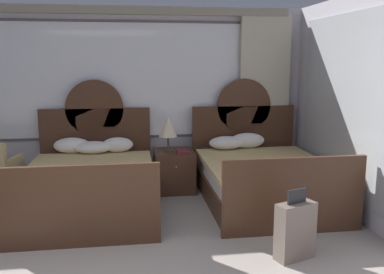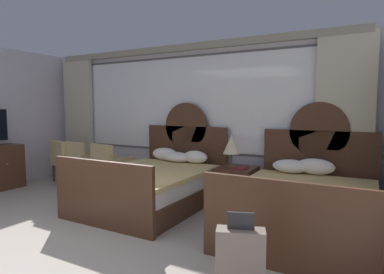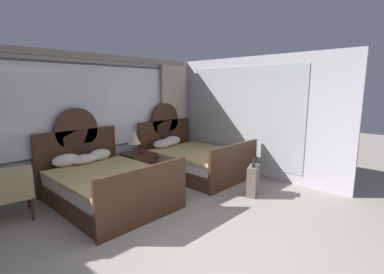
{
  "view_description": "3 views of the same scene",
  "coord_description": "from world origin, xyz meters",
  "px_view_note": "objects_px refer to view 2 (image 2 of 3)",
  "views": [
    {
      "loc": [
        0.62,
        -2.81,
        1.92
      ],
      "look_at": [
        1.38,
        2.34,
        0.95
      ],
      "focal_mm": 39.24,
      "sensor_mm": 36.0,
      "label": 1
    },
    {
      "loc": [
        3.05,
        -1.58,
        1.55
      ],
      "look_at": [
        0.92,
        2.26,
        1.14
      ],
      "focal_mm": 30.32,
      "sensor_mm": 36.0,
      "label": 2
    },
    {
      "loc": [
        -2.28,
        -1.77,
        2.01
      ],
      "look_at": [
        1.59,
        1.86,
        1.07
      ],
      "focal_mm": 26.11,
      "sensor_mm": 36.0,
      "label": 3
    }
  ],
  "objects_px": {
    "bed_near_mirror": "(304,205)",
    "nightstand_between_beds": "(237,186)",
    "suitcase_on_floor": "(240,262)",
    "book_on_nightstand": "(241,168)",
    "armchair_by_window_right": "(67,158)",
    "armchair_by_window_centre": "(81,160)",
    "table_lamp_on_nightstand": "(232,145)",
    "bed_near_window": "(154,184)",
    "armchair_by_window_left": "(110,163)"
  },
  "relations": [
    {
      "from": "bed_near_mirror",
      "to": "suitcase_on_floor",
      "type": "xyz_separation_m",
      "value": [
        -0.2,
        -1.69,
        -0.05
      ]
    },
    {
      "from": "bed_near_window",
      "to": "armchair_by_window_left",
      "type": "distance_m",
      "value": 1.41
    },
    {
      "from": "bed_near_window",
      "to": "armchair_by_window_left",
      "type": "bearing_deg",
      "value": 161.73
    },
    {
      "from": "book_on_nightstand",
      "to": "bed_near_mirror",
      "type": "bearing_deg",
      "value": -26.85
    },
    {
      "from": "bed_near_mirror",
      "to": "nightstand_between_beds",
      "type": "relative_size",
      "value": 3.64
    },
    {
      "from": "nightstand_between_beds",
      "to": "armchair_by_window_left",
      "type": "bearing_deg",
      "value": -175.71
    },
    {
      "from": "armchair_by_window_right",
      "to": "suitcase_on_floor",
      "type": "xyz_separation_m",
      "value": [
        4.62,
        -2.14,
        -0.2
      ]
    },
    {
      "from": "bed_near_mirror",
      "to": "armchair_by_window_centre",
      "type": "relative_size",
      "value": 2.54
    },
    {
      "from": "bed_near_window",
      "to": "book_on_nightstand",
      "type": "height_order",
      "value": "bed_near_window"
    },
    {
      "from": "book_on_nightstand",
      "to": "table_lamp_on_nightstand",
      "type": "bearing_deg",
      "value": 153.35
    },
    {
      "from": "table_lamp_on_nightstand",
      "to": "armchair_by_window_left",
      "type": "bearing_deg",
      "value": -175.95
    },
    {
      "from": "nightstand_between_beds",
      "to": "armchair_by_window_right",
      "type": "height_order",
      "value": "armchair_by_window_right"
    },
    {
      "from": "bed_near_mirror",
      "to": "suitcase_on_floor",
      "type": "height_order",
      "value": "bed_near_mirror"
    },
    {
      "from": "bed_near_mirror",
      "to": "nightstand_between_beds",
      "type": "bearing_deg",
      "value": 150.84
    },
    {
      "from": "armchair_by_window_right",
      "to": "book_on_nightstand",
      "type": "bearing_deg",
      "value": 1.06
    },
    {
      "from": "armchair_by_window_centre",
      "to": "suitcase_on_floor",
      "type": "relative_size",
      "value": 1.23
    },
    {
      "from": "bed_near_mirror",
      "to": "armchair_by_window_centre",
      "type": "height_order",
      "value": "bed_near_mirror"
    },
    {
      "from": "table_lamp_on_nightstand",
      "to": "armchair_by_window_right",
      "type": "height_order",
      "value": "table_lamp_on_nightstand"
    },
    {
      "from": "bed_near_window",
      "to": "bed_near_mirror",
      "type": "distance_m",
      "value": 2.28
    },
    {
      "from": "bed_near_window",
      "to": "armchair_by_window_left",
      "type": "xyz_separation_m",
      "value": [
        -1.33,
        0.44,
        0.15
      ]
    },
    {
      "from": "nightstand_between_beds",
      "to": "armchair_by_window_right",
      "type": "bearing_deg",
      "value": -177.12
    },
    {
      "from": "bed_near_window",
      "to": "nightstand_between_beds",
      "type": "xyz_separation_m",
      "value": [
        1.14,
        0.63,
        -0.04
      ]
    },
    {
      "from": "nightstand_between_beds",
      "to": "suitcase_on_floor",
      "type": "relative_size",
      "value": 0.86
    },
    {
      "from": "suitcase_on_floor",
      "to": "bed_near_mirror",
      "type": "bearing_deg",
      "value": 83.25
    },
    {
      "from": "nightstand_between_beds",
      "to": "armchair_by_window_left",
      "type": "relative_size",
      "value": 0.7
    },
    {
      "from": "bed_near_window",
      "to": "armchair_by_window_left",
      "type": "height_order",
      "value": "bed_near_window"
    },
    {
      "from": "bed_near_window",
      "to": "armchair_by_window_centre",
      "type": "relative_size",
      "value": 2.54
    },
    {
      "from": "bed_near_window",
      "to": "book_on_nightstand",
      "type": "relative_size",
      "value": 8.47
    },
    {
      "from": "bed_near_mirror",
      "to": "armchair_by_window_right",
      "type": "xyz_separation_m",
      "value": [
        -4.82,
        0.45,
        0.15
      ]
    },
    {
      "from": "table_lamp_on_nightstand",
      "to": "armchair_by_window_right",
      "type": "bearing_deg",
      "value": -177.32
    },
    {
      "from": "table_lamp_on_nightstand",
      "to": "armchair_by_window_centre",
      "type": "height_order",
      "value": "table_lamp_on_nightstand"
    },
    {
      "from": "nightstand_between_beds",
      "to": "armchair_by_window_right",
      "type": "relative_size",
      "value": 0.7
    },
    {
      "from": "armchair_by_window_left",
      "to": "armchair_by_window_right",
      "type": "height_order",
      "value": "same"
    },
    {
      "from": "bed_near_mirror",
      "to": "armchair_by_window_centre",
      "type": "bearing_deg",
      "value": 174.18
    },
    {
      "from": "nightstand_between_beds",
      "to": "suitcase_on_floor",
      "type": "distance_m",
      "value": 2.51
    },
    {
      "from": "armchair_by_window_left",
      "to": "suitcase_on_floor",
      "type": "xyz_separation_m",
      "value": [
        3.41,
        -2.14,
        -0.2
      ]
    },
    {
      "from": "table_lamp_on_nightstand",
      "to": "book_on_nightstand",
      "type": "relative_size",
      "value": 1.97
    },
    {
      "from": "table_lamp_on_nightstand",
      "to": "suitcase_on_floor",
      "type": "relative_size",
      "value": 0.73
    },
    {
      "from": "bed_near_window",
      "to": "suitcase_on_floor",
      "type": "height_order",
      "value": "bed_near_window"
    },
    {
      "from": "bed_near_mirror",
      "to": "armchair_by_window_right",
      "type": "distance_m",
      "value": 4.84
    },
    {
      "from": "bed_near_window",
      "to": "armchair_by_window_right",
      "type": "xyz_separation_m",
      "value": [
        -2.54,
        0.44,
        0.15
      ]
    },
    {
      "from": "book_on_nightstand",
      "to": "suitcase_on_floor",
      "type": "relative_size",
      "value": 0.37
    },
    {
      "from": "bed_near_window",
      "to": "table_lamp_on_nightstand",
      "type": "bearing_deg",
      "value": 29.97
    },
    {
      "from": "armchair_by_window_centre",
      "to": "bed_near_mirror",
      "type": "bearing_deg",
      "value": -5.82
    },
    {
      "from": "nightstand_between_beds",
      "to": "book_on_nightstand",
      "type": "bearing_deg",
      "value": -45.93
    },
    {
      "from": "bed_near_window",
      "to": "armchair_by_window_centre",
      "type": "distance_m",
      "value": 2.15
    },
    {
      "from": "bed_near_mirror",
      "to": "suitcase_on_floor",
      "type": "relative_size",
      "value": 3.12
    },
    {
      "from": "table_lamp_on_nightstand",
      "to": "armchair_by_window_right",
      "type": "xyz_separation_m",
      "value": [
        -3.59,
        -0.17,
        -0.47
      ]
    },
    {
      "from": "book_on_nightstand",
      "to": "suitcase_on_floor",
      "type": "height_order",
      "value": "suitcase_on_floor"
    },
    {
      "from": "table_lamp_on_nightstand",
      "to": "armchair_by_window_left",
      "type": "height_order",
      "value": "table_lamp_on_nightstand"
    }
  ]
}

